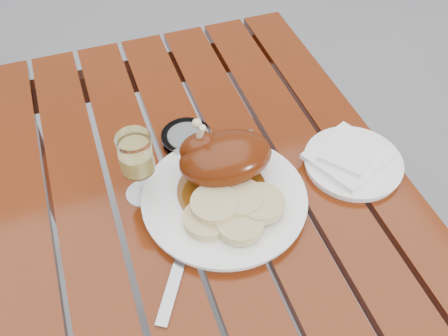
% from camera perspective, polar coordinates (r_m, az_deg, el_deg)
% --- Properties ---
extents(table, '(0.80, 1.20, 0.75)m').
position_cam_1_polar(table, '(1.28, -1.20, -14.73)').
color(table, '#6A290C').
rests_on(table, ground).
extents(dinner_plate, '(0.32, 0.32, 0.02)m').
position_cam_1_polar(dinner_plate, '(0.96, 0.05, -3.62)').
color(dinner_plate, white).
rests_on(dinner_plate, table).
extents(roast_duck, '(0.20, 0.18, 0.13)m').
position_cam_1_polar(roast_duck, '(0.95, -0.23, 1.13)').
color(roast_duck, '#5F310A').
rests_on(roast_duck, dinner_plate).
extents(bread_dumplings, '(0.19, 0.13, 0.04)m').
position_cam_1_polar(bread_dumplings, '(0.91, 0.98, -4.78)').
color(bread_dumplings, tan).
rests_on(bread_dumplings, dinner_plate).
extents(wine_glass, '(0.09, 0.09, 0.16)m').
position_cam_1_polar(wine_glass, '(0.93, -9.78, 0.05)').
color(wine_glass, '#E0CC66').
rests_on(wine_glass, table).
extents(side_plate, '(0.24, 0.24, 0.02)m').
position_cam_1_polar(side_plate, '(1.05, 14.51, 0.58)').
color(side_plate, white).
rests_on(side_plate, table).
extents(napkin, '(0.18, 0.18, 0.01)m').
position_cam_1_polar(napkin, '(1.05, 13.93, 1.36)').
color(napkin, white).
rests_on(napkin, side_plate).
extents(ashtray, '(0.12, 0.12, 0.03)m').
position_cam_1_polar(ashtray, '(1.06, -4.28, 3.33)').
color(ashtray, '#B2B7BC').
rests_on(ashtray, table).
extents(fork, '(0.10, 0.16, 0.01)m').
position_cam_1_polar(fork, '(0.87, -5.67, -12.66)').
color(fork, gray).
rests_on(fork, table).
extents(knife, '(0.05, 0.22, 0.01)m').
position_cam_1_polar(knife, '(1.00, 4.29, -1.62)').
color(knife, gray).
rests_on(knife, table).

